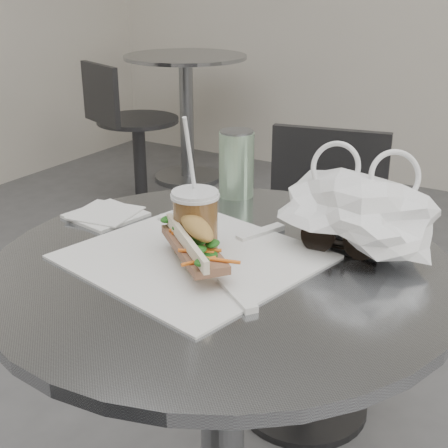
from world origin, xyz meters
The scene contains 11 objects.
cafe_table centered at (0.00, 0.20, 0.47)m, with size 0.76×0.76×0.74m.
bg_table centered at (-1.60, 2.40, 0.47)m, with size 0.70×0.70×0.74m.
chair_far centered at (-0.11, 0.85, 0.35)m, with size 0.41×0.45×0.78m.
bg_chair centered at (-1.52, 1.79, 0.35)m, with size 0.43×0.46×0.78m.
sandwich_paper centered at (-0.05, 0.19, 0.74)m, with size 0.36×0.34×0.00m, color white.
banh_mi centered at (-0.03, 0.16, 0.78)m, with size 0.24×0.22×0.08m.
iced_coffee centered at (-0.06, 0.21, 0.80)m, with size 0.08×0.08×0.23m.
sunglasses centered at (0.15, 0.33, 0.76)m, with size 0.13×0.04×0.06m.
plastic_bag centered at (0.16, 0.37, 0.80)m, with size 0.25×0.20×0.13m, color white, non-canonical shape.
napkin_stack centered at (-0.30, 0.25, 0.74)m, with size 0.14×0.14×0.01m.
drink_can centered at (-0.15, 0.49, 0.81)m, with size 0.07×0.07×0.14m.
Camera 1 is at (0.48, -0.58, 1.18)m, focal length 50.00 mm.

